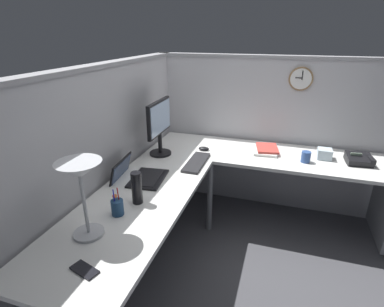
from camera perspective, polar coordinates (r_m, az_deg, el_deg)
ground_plane at (r=2.89m, az=5.58°, el=-16.28°), size 6.80×6.80×0.00m
cubicle_wall_back at (r=2.48m, az=-15.69°, el=-2.50°), size 2.57×0.12×1.58m
cubicle_wall_right at (r=3.26m, az=13.97°, el=3.63°), size 0.12×2.37×1.58m
desk at (r=2.41m, az=6.49°, el=-6.74°), size 2.35×2.15×0.73m
monitor at (r=2.72m, az=-6.17°, el=5.61°), size 0.46×0.20×0.50m
laptop at (r=2.38m, az=-10.50°, el=-4.09°), size 0.38×0.41×0.22m
keyboard at (r=2.60m, az=0.82°, el=-1.68°), size 0.43×0.14×0.02m
computer_mouse at (r=2.89m, az=2.26°, el=0.93°), size 0.06×0.10×0.03m
desk_lamp_dome at (r=1.67m, az=-20.36°, el=-4.05°), size 0.24×0.24×0.44m
pen_cup at (r=1.95m, az=-13.91°, el=-9.78°), size 0.08×0.08×0.18m
cell_phone at (r=1.63m, az=-19.63°, el=-20.00°), size 0.11×0.16×0.01m
thermos_flask at (r=2.02m, az=-10.38°, el=-6.39°), size 0.07×0.07×0.22m
office_phone at (r=2.96m, az=29.09°, el=-1.01°), size 0.21×0.22×0.11m
book_stack at (r=2.94m, az=13.86°, el=0.72°), size 0.31×0.24×0.04m
coffee_mug at (r=2.80m, az=20.70°, el=-0.60°), size 0.08×0.08×0.10m
tissue_box at (r=2.94m, az=23.74°, el=-0.06°), size 0.12×0.12×0.09m
wall_clock at (r=3.08m, az=19.85°, el=13.13°), size 0.04×0.22×0.22m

